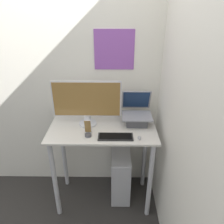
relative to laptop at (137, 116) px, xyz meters
The scene contains 10 objects.
ground_plane 1.13m from the laptop, 131.98° to the right, with size 12.00×12.00×0.00m, color #2D2B28.
wall_back 0.51m from the laptop, 143.89° to the left, with size 6.00×0.06×2.60m.
wall_side_right 0.54m from the laptop, 54.14° to the right, with size 0.05×6.00×2.60m.
desk 0.46m from the laptop, 162.38° to the right, with size 1.04×0.53×0.93m.
laptop is the anchor object (origin of this frame).
monitor 0.51m from the laptop, behind, with size 0.66×0.17×0.45m.
keyboard 0.34m from the laptop, 128.48° to the right, with size 0.32×0.12×0.02m.
mouse 0.29m from the laptop, 89.14° to the right, with size 0.03×0.05×0.02m.
cell_phone 0.52m from the laptop, 152.63° to the right, with size 0.06×0.06×0.17m.
computer_tower 0.75m from the laptop, 166.23° to the right, with size 0.20×0.42×0.57m.
Camera 1 is at (0.11, -1.55, 2.02)m, focal length 35.00 mm.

